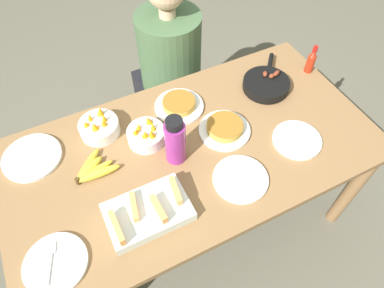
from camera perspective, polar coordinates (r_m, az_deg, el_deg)
The scene contains 16 objects.
ground_plane at distance 2.23m, azimuth -0.00°, elevation -12.20°, with size 14.00×14.00×0.00m, color #666051.
dining_table at distance 1.65m, azimuth -0.00°, elevation -2.62°, with size 1.72×0.90×0.76m.
banana_bunch at distance 1.54m, azimuth -16.25°, elevation -4.20°, with size 0.21×0.16×0.04m.
melon_tray at distance 1.38m, azimuth -7.38°, elevation -11.13°, with size 0.33×0.21×0.10m.
skillet at distance 1.85m, azimuth 12.25°, elevation 9.73°, with size 0.29×0.31×0.08m.
frittata_plate_center at distance 1.62m, azimuth 5.46°, elevation 2.62°, with size 0.25×0.25×0.05m.
frittata_plate_side at distance 1.72m, azimuth -2.18°, elevation 6.54°, with size 0.25×0.25×0.05m.
empty_plate_near_front at distance 1.41m, azimuth -21.80°, elevation -18.03°, with size 0.24×0.24×0.02m.
empty_plate_far_left at distance 1.69m, azimuth -25.12°, elevation -2.04°, with size 0.26×0.26×0.02m.
empty_plate_far_right at distance 1.66m, azimuth 17.09°, elevation 0.67°, with size 0.23×0.23×0.02m.
empty_plate_mid_edge at distance 1.48m, azimuth 8.07°, elevation -5.77°, with size 0.24×0.24×0.02m.
fruit_bowl_mango at distance 1.58m, azimuth -7.64°, elevation 1.53°, with size 0.17×0.17×0.11m.
fruit_bowl_citrus at distance 1.66m, azimuth -15.21°, elevation 2.79°, with size 0.19×0.19×0.12m.
water_bottle at distance 1.45m, azimuth -2.82°, elevation 0.53°, with size 0.09×0.09×0.25m.
hot_sauce_bottle at distance 1.99m, azimuth 19.25°, elevation 12.98°, with size 0.04×0.04×0.16m.
person_figure at distance 2.27m, azimuth -3.43°, elevation 10.65°, with size 0.42×0.42×1.21m.
Camera 1 is at (-0.41, -0.83, 2.03)m, focal length 32.00 mm.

